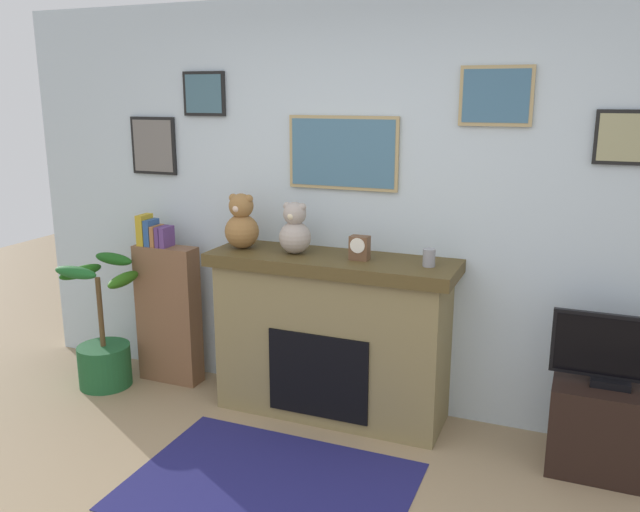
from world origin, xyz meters
TOP-DOWN VIEW (x-y plane):
  - back_wall at (-0.00, 2.00)m, footprint 5.20×0.15m
  - fireplace at (-0.17, 1.71)m, footprint 1.56×0.52m
  - bookshelf at (-1.42, 1.74)m, footprint 0.45×0.16m
  - potted_plant at (-1.80, 1.48)m, footprint 0.50×0.48m
  - tv_stand at (1.46, 1.64)m, footprint 0.57×0.40m
  - television at (1.46, 1.64)m, footprint 0.63×0.14m
  - area_rug at (-0.17, 0.80)m, footprint 1.47×1.05m
  - candle_jar at (0.44, 1.69)m, footprint 0.07×0.07m
  - mantel_clock at (0.02, 1.69)m, footprint 0.11×0.09m
  - teddy_bear_grey at (-0.78, 1.69)m, footprint 0.22×0.22m
  - teddy_bear_cream at (-0.41, 1.69)m, footprint 0.20×0.20m

SIDE VIEW (x-z plane):
  - area_rug at x=-0.17m, z-range 0.00..0.01m
  - tv_stand at x=1.46m, z-range 0.00..0.50m
  - potted_plant at x=-1.80m, z-range -0.16..0.78m
  - fireplace at x=-0.17m, z-range 0.01..1.05m
  - bookshelf at x=-1.42m, z-range -0.07..1.13m
  - television at x=1.46m, z-range 0.50..0.89m
  - candle_jar at x=0.44m, z-range 1.05..1.15m
  - mantel_clock at x=0.02m, z-range 1.05..1.19m
  - teddy_bear_cream at x=-0.41m, z-range 1.03..1.35m
  - teddy_bear_grey at x=-0.78m, z-range 1.03..1.38m
  - back_wall at x=0.00m, z-range 0.01..2.61m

